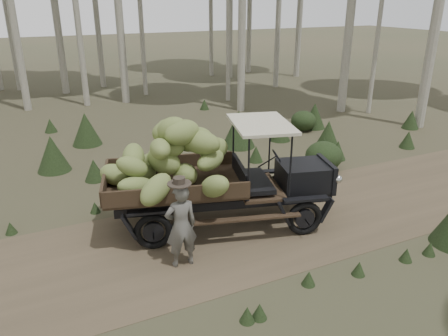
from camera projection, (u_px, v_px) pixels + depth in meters
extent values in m
plane|color=#473D2B|center=(221.00, 236.00, 10.06)|extent=(120.00, 120.00, 0.00)
cube|color=brown|center=(221.00, 236.00, 10.05)|extent=(70.00, 4.00, 0.01)
cube|color=black|center=(302.00, 176.00, 10.56)|extent=(1.34, 1.30, 0.61)
cube|color=black|center=(326.00, 174.00, 10.66)|extent=(0.40, 1.09, 0.68)
cube|color=black|center=(240.00, 176.00, 10.26)|extent=(0.49, 1.51, 0.61)
cube|color=#38281C|center=(175.00, 185.00, 10.05)|extent=(3.50, 2.73, 0.09)
cube|color=#38281C|center=(171.00, 162.00, 10.88)|extent=(3.00, 0.88, 0.35)
cube|color=#38281C|center=(178.00, 195.00, 9.07)|extent=(3.00, 0.88, 0.35)
cube|color=#38281C|center=(105.00, 181.00, 9.72)|extent=(0.59, 1.93, 0.35)
cube|color=beige|center=(261.00, 124.00, 9.89)|extent=(1.72, 2.14, 0.07)
cube|color=black|center=(221.00, 190.00, 10.78)|extent=(4.92, 1.44, 0.20)
cube|color=black|center=(227.00, 205.00, 10.01)|extent=(4.92, 1.44, 0.20)
torus|color=black|center=(281.00, 187.00, 11.58)|extent=(0.85, 0.37, 0.84)
torus|color=black|center=(304.00, 218.00, 9.97)|extent=(0.85, 0.37, 0.84)
torus|color=black|center=(151.00, 197.00, 11.02)|extent=(0.85, 0.37, 0.84)
torus|color=black|center=(153.00, 232.00, 9.40)|extent=(0.85, 0.37, 0.84)
sphere|color=beige|center=(322.00, 164.00, 11.11)|extent=(0.20, 0.20, 0.20)
sphere|color=beige|center=(338.00, 179.00, 10.20)|extent=(0.20, 0.20, 0.20)
ellipsoid|color=olive|center=(185.00, 175.00, 9.87)|extent=(0.54, 0.85, 0.73)
ellipsoid|color=olive|center=(132.00, 167.00, 9.32)|extent=(0.89, 0.60, 0.66)
ellipsoid|color=olive|center=(188.00, 142.00, 9.96)|extent=(0.65, 0.94, 0.56)
ellipsoid|color=olive|center=(172.00, 130.00, 9.54)|extent=(1.01, 1.05, 0.81)
ellipsoid|color=olive|center=(137.00, 187.00, 9.30)|extent=(0.94, 0.45, 0.60)
ellipsoid|color=olive|center=(164.00, 161.00, 9.74)|extent=(1.02, 1.12, 0.78)
ellipsoid|color=olive|center=(199.00, 139.00, 9.86)|extent=(0.90, 0.84, 0.62)
ellipsoid|color=olive|center=(172.00, 130.00, 9.71)|extent=(0.70, 1.02, 0.50)
ellipsoid|color=olive|center=(115.00, 175.00, 9.84)|extent=(0.89, 0.90, 0.58)
ellipsoid|color=olive|center=(134.00, 157.00, 9.73)|extent=(0.74, 1.06, 0.75)
ellipsoid|color=olive|center=(160.00, 149.00, 9.30)|extent=(0.61, 0.96, 0.53)
ellipsoid|color=olive|center=(182.00, 133.00, 9.46)|extent=(0.98, 0.74, 0.63)
ellipsoid|color=olive|center=(143.00, 174.00, 9.98)|extent=(0.90, 0.79, 0.59)
ellipsoid|color=olive|center=(213.00, 149.00, 10.28)|extent=(0.99, 0.83, 0.76)
ellipsoid|color=olive|center=(168.00, 147.00, 9.61)|extent=(0.87, 0.73, 0.48)
ellipsoid|color=olive|center=(181.00, 130.00, 9.77)|extent=(0.63, 0.86, 0.55)
ellipsoid|color=olive|center=(151.00, 162.00, 10.52)|extent=(0.63, 1.10, 0.80)
ellipsoid|color=olive|center=(211.00, 160.00, 9.79)|extent=(1.01, 0.89, 0.43)
ellipsoid|color=olive|center=(201.00, 143.00, 9.60)|extent=(1.03, 1.02, 0.57)
ellipsoid|color=olive|center=(171.00, 131.00, 9.75)|extent=(0.96, 0.62, 0.67)
ellipsoid|color=olive|center=(156.00, 190.00, 8.88)|extent=(1.07, 0.84, 0.83)
ellipsoid|color=olive|center=(215.00, 186.00, 9.09)|extent=(0.74, 1.00, 0.77)
imported|color=#55534D|center=(181.00, 226.00, 8.66)|extent=(0.67, 0.45, 1.78)
cylinder|color=#322A23|center=(179.00, 184.00, 8.33)|extent=(0.49, 0.49, 0.02)
cylinder|color=#322A23|center=(179.00, 181.00, 8.31)|extent=(0.25, 0.25, 0.14)
cone|color=#233319|center=(52.00, 153.00, 13.62)|extent=(1.04, 1.04, 1.15)
cone|color=#233319|center=(256.00, 154.00, 14.50)|extent=(0.49, 0.49, 0.54)
ellipsoid|color=#233319|center=(303.00, 121.00, 17.81)|extent=(1.02, 1.02, 0.82)
cone|color=#233319|center=(338.00, 150.00, 14.70)|extent=(0.58, 0.58, 0.65)
cone|color=#233319|center=(408.00, 139.00, 15.83)|extent=(0.56, 0.56, 0.62)
cone|color=#233319|center=(324.00, 146.00, 15.09)|extent=(0.57, 0.57, 0.63)
cone|color=#233319|center=(239.00, 129.00, 15.83)|extent=(1.22, 1.22, 1.35)
cone|color=#233319|center=(94.00, 170.00, 12.99)|extent=(0.60, 0.60, 0.67)
cone|color=#233319|center=(204.00, 104.00, 21.25)|extent=(0.45, 0.45, 0.50)
cone|color=#233319|center=(50.00, 125.00, 17.67)|extent=(0.50, 0.50, 0.56)
cone|color=#233319|center=(280.00, 129.00, 16.59)|extent=(0.78, 0.78, 0.87)
cone|color=#233319|center=(314.00, 116.00, 18.17)|extent=(0.94, 0.94, 1.05)
cone|color=#233319|center=(86.00, 129.00, 16.06)|extent=(1.08, 1.08, 1.20)
cone|color=#233319|center=(411.00, 119.00, 18.14)|extent=(0.69, 0.69, 0.77)
ellipsoid|color=#233319|center=(324.00, 156.00, 13.70)|extent=(1.15, 1.15, 0.92)
cone|color=#233319|center=(328.00, 135.00, 15.52)|extent=(0.96, 0.96, 1.07)
cone|color=#233319|center=(143.00, 198.00, 11.58)|extent=(0.27, 0.27, 0.30)
cone|color=#233319|center=(189.00, 186.00, 12.34)|extent=(0.27, 0.27, 0.30)
cone|color=#233319|center=(406.00, 255.00, 9.05)|extent=(0.27, 0.27, 0.30)
cone|color=#233319|center=(259.00, 311.00, 7.43)|extent=(0.27, 0.27, 0.30)
cone|color=#233319|center=(163.00, 193.00, 11.92)|extent=(0.27, 0.27, 0.30)
cone|color=#233319|center=(247.00, 314.00, 7.35)|extent=(0.27, 0.27, 0.30)
cone|color=#233319|center=(309.00, 278.00, 8.30)|extent=(0.27, 0.27, 0.30)
cone|color=#233319|center=(10.00, 228.00, 10.10)|extent=(0.27, 0.27, 0.30)
cone|color=#233319|center=(430.00, 249.00, 9.27)|extent=(0.27, 0.27, 0.30)
cone|color=#233319|center=(95.00, 207.00, 11.09)|extent=(0.27, 0.27, 0.30)
cone|color=#233319|center=(359.00, 268.00, 8.59)|extent=(0.27, 0.27, 0.30)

